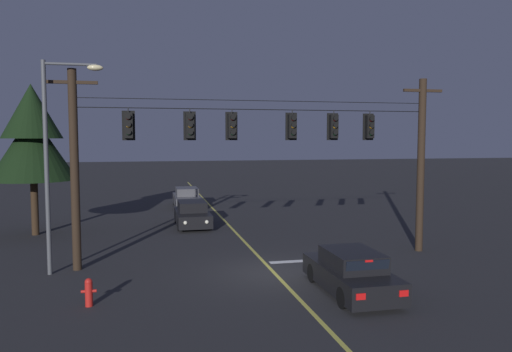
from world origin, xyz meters
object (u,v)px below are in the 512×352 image
object	(u,v)px
traffic_light_far_right	(370,127)
tree_verge_near	(32,137)
traffic_light_rightmost	(334,126)
traffic_light_right_inner	(292,126)
car_oncoming_trailing	(187,198)
fire_hydrant	(89,291)
car_waiting_near_lane	(351,273)
traffic_light_leftmost	(128,125)
car_oncoming_lead	(192,214)
traffic_light_left_inner	(190,126)
traffic_light_centre	(232,126)
street_lamp_corner	(55,146)

from	to	relation	value
traffic_light_far_right	tree_verge_near	bearing A→B (deg)	153.05
traffic_light_rightmost	traffic_light_right_inner	bearing A→B (deg)	180.00
traffic_light_rightmost	tree_verge_near	size ratio (longest dim) A/B	0.16
car_oncoming_trailing	fire_hydrant	distance (m)	20.81
car_waiting_near_lane	traffic_light_right_inner	bearing A→B (deg)	96.16
fire_hydrant	car_waiting_near_lane	bearing A→B (deg)	-3.74
traffic_light_leftmost	tree_verge_near	xyz separation A→B (m)	(-4.96, 7.52, -0.43)
car_oncoming_lead	car_oncoming_trailing	size ratio (longest dim) A/B	1.00
traffic_light_left_inner	tree_verge_near	xyz separation A→B (m)	(-7.27, 7.52, -0.43)
car_waiting_near_lane	car_oncoming_trailing	bearing A→B (deg)	99.56
traffic_light_leftmost	fire_hydrant	bearing A→B (deg)	-104.12
traffic_light_far_right	car_oncoming_lead	xyz separation A→B (m)	(-6.72, 8.34, -4.78)
traffic_light_centre	car_oncoming_trailing	distance (m)	16.73
traffic_light_leftmost	car_waiting_near_lane	distance (m)	9.71
car_oncoming_trailing	tree_verge_near	distance (m)	12.72
traffic_light_far_right	fire_hydrant	xyz separation A→B (m)	(-10.92, -4.29, -4.98)
traffic_light_rightmost	car_waiting_near_lane	bearing A→B (deg)	-104.81
traffic_light_left_inner	car_waiting_near_lane	size ratio (longest dim) A/B	0.28
traffic_light_far_right	traffic_light_right_inner	bearing A→B (deg)	180.00
traffic_light_left_inner	car_oncoming_trailing	size ratio (longest dim) A/B	0.28
traffic_light_far_right	car_oncoming_lead	size ratio (longest dim) A/B	0.28
car_oncoming_lead	street_lamp_corner	world-z (taller)	street_lamp_corner
traffic_light_left_inner	fire_hydrant	bearing A→B (deg)	-128.30
fire_hydrant	traffic_light_rightmost	bearing A→B (deg)	24.74
car_waiting_near_lane	street_lamp_corner	world-z (taller)	street_lamp_corner
traffic_light_far_right	traffic_light_centre	bearing A→B (deg)	180.00
traffic_light_rightmost	fire_hydrant	distance (m)	11.39
traffic_light_centre	tree_verge_near	bearing A→B (deg)	139.87
traffic_light_leftmost	car_waiting_near_lane	xyz separation A→B (m)	(6.96, -4.81, -4.78)
traffic_light_left_inner	traffic_light_far_right	bearing A→B (deg)	0.00
car_waiting_near_lane	car_oncoming_lead	distance (m)	13.71
traffic_light_rightmost	traffic_light_centre	bearing A→B (deg)	180.00
car_oncoming_lead	street_lamp_corner	distance (m)	11.16
traffic_light_far_right	fire_hydrant	bearing A→B (deg)	-158.55
traffic_light_leftmost	traffic_light_far_right	world-z (taller)	same
fire_hydrant	traffic_light_leftmost	bearing A→B (deg)	75.88
traffic_light_far_right	car_oncoming_lead	world-z (taller)	traffic_light_far_right
traffic_light_far_right	car_waiting_near_lane	bearing A→B (deg)	-120.91
traffic_light_right_inner	traffic_light_rightmost	xyz separation A→B (m)	(1.79, 0.00, 0.00)
car_waiting_near_lane	fire_hydrant	bearing A→B (deg)	176.26
traffic_light_right_inner	car_oncoming_lead	size ratio (longest dim) A/B	0.28
traffic_light_rightmost	car_oncoming_trailing	xyz separation A→B (m)	(-4.78, 16.03, -4.78)
traffic_light_left_inner	traffic_light_rightmost	world-z (taller)	same
traffic_light_leftmost	street_lamp_corner	size ratio (longest dim) A/B	0.16
car_waiting_near_lane	tree_verge_near	bearing A→B (deg)	134.01
traffic_light_left_inner	car_oncoming_trailing	bearing A→B (deg)	85.95
car_oncoming_trailing	street_lamp_corner	distance (m)	17.94
traffic_light_right_inner	traffic_light_rightmost	bearing A→B (deg)	0.00
traffic_light_leftmost	tree_verge_near	world-z (taller)	tree_verge_near
traffic_light_leftmost	car_oncoming_trailing	size ratio (longest dim) A/B	0.28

